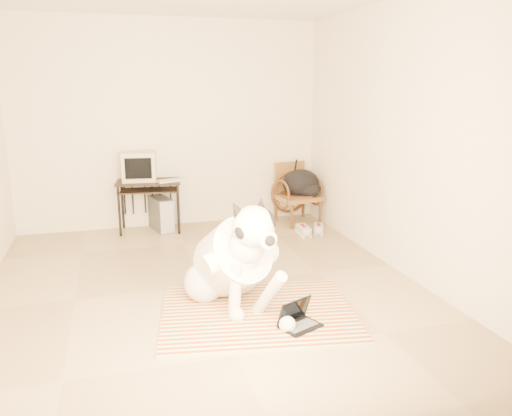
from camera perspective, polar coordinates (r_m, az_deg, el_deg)
name	(u,v)px	position (r m, az deg, el deg)	size (l,w,h in m)	color
floor	(204,285)	(4.86, -5.96, -8.79)	(4.50, 4.50, 0.00)	#9F8761
wall_back	(171,125)	(6.73, -9.73, 9.34)	(4.50, 4.50, 0.00)	beige
wall_front	(283,199)	(2.36, 3.05, 1.04)	(4.50, 4.50, 0.00)	beige
wall_right	(398,138)	(5.23, 15.93, 7.71)	(4.50, 4.50, 0.00)	beige
rug	(258,313)	(4.27, 0.25, -11.94)	(1.78, 1.47, 0.02)	#B9380C
dog	(233,261)	(4.27, -2.65, -6.04)	(0.76, 1.37, 1.06)	white
laptop	(298,319)	(4.04, 4.81, -12.58)	(0.37, 0.32, 0.22)	black
computer_desk	(149,188)	(6.55, -12.14, 2.23)	(0.85, 0.55, 0.67)	black
crt_monitor	(139,166)	(6.57, -13.20, 4.70)	(0.46, 0.44, 0.37)	#BFB496
desk_keyboard	(172,180)	(6.45, -9.53, 3.14)	(0.39, 0.14, 0.03)	#BFB496
pc_tower	(161,214)	(6.67, -10.77, -0.65)	(0.30, 0.50, 0.43)	#4A4A4C
rattan_chair	(296,193)	(6.90, 4.61, 1.71)	(0.62, 0.61, 0.82)	brown
backpack	(302,184)	(6.81, 5.31, 2.72)	(0.51, 0.45, 0.38)	black
sneaker_left	(303,230)	(6.42, 5.44, -2.57)	(0.15, 0.32, 0.11)	silver
sneaker_right	(318,229)	(6.52, 7.14, -2.40)	(0.22, 0.31, 0.10)	silver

